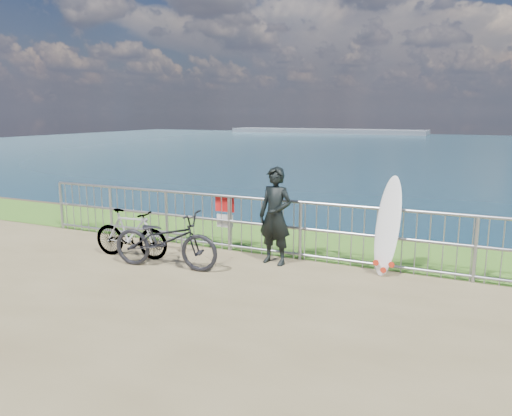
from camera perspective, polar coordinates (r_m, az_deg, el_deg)
The scene contains 8 objects.
grass_strip at distance 10.81m, azimuth 2.06°, elevation -3.66°, with size 120.00×120.00×0.00m, color #366A1D.
seascape at distance 161.80m, azimuth 8.00°, elevation 8.48°, with size 260.00×260.00×5.00m.
railing at distance 9.70m, azimuth -0.41°, elevation -1.90°, with size 10.06×0.10×1.13m.
surfer at distance 9.00m, azimuth 2.22°, elevation -0.92°, with size 0.65×0.43×1.78m, color black.
surfboard at distance 8.69m, azimuth 14.79°, elevation -2.41°, with size 0.55×0.52×1.70m.
bicycle_near at distance 8.96m, azimuth -10.32°, elevation -3.59°, with size 0.69×1.97×1.03m, color black.
bicycle_far at distance 9.76m, azimuth -14.12°, elevation -2.84°, with size 0.44×1.55×0.93m, color black.
bike_rack at distance 10.43m, azimuth -12.38°, elevation -2.68°, with size 1.90×0.05×0.39m.
Camera 1 is at (4.09, -6.93, 2.74)m, focal length 35.00 mm.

